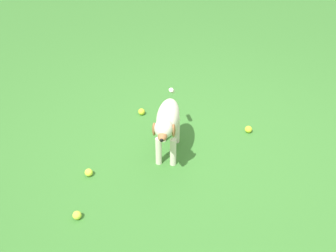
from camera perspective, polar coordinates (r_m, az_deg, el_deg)
The scene contains 6 objects.
ground at distance 3.70m, azimuth 3.71°, elevation -3.44°, with size 14.00×14.00×0.00m, color #38722D.
dog at distance 3.43m, azimuth -0.09°, elevation 0.63°, with size 0.67×0.53×0.55m.
tennis_ball_0 at distance 3.17m, azimuth -12.35°, elevation -11.85°, with size 0.07×0.07×0.07m, color #C8E03F.
tennis_ball_1 at distance 3.97m, azimuth 10.96°, elevation -0.45°, with size 0.07×0.07×0.07m, color #CFE12F.
tennis_ball_2 at distance 3.49m, azimuth -10.80°, elevation -6.27°, with size 0.07×0.07×0.07m, color #D1E33E.
tennis_ball_3 at distance 4.15m, azimuth -3.64°, elevation 1.96°, with size 0.07×0.07×0.07m, color #C8D230.
Camera 1 is at (-2.33, 1.69, 2.32)m, focal length 44.52 mm.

